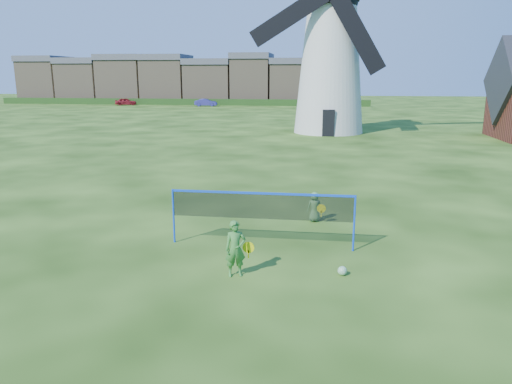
{
  "coord_description": "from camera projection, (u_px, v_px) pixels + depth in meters",
  "views": [
    {
      "loc": [
        2.01,
        -12.36,
        4.61
      ],
      "look_at": [
        0.2,
        0.5,
        1.5
      ],
      "focal_mm": 34.02,
      "sensor_mm": 36.0,
      "label": 1
    }
  ],
  "objects": [
    {
      "name": "player_boy",
      "position": [
        315.0,
        207.0,
        15.69
      ],
      "size": [
        0.63,
        0.45,
        0.98
      ],
      "rotation": [
        0.0,
        0.0,
        3.42
      ],
      "color": "#559347",
      "rests_on": "ground"
    },
    {
      "name": "car_right",
      "position": [
        206.0,
        103.0,
        76.14
      ],
      "size": [
        3.64,
        1.65,
        1.16
      ],
      "primitive_type": "imported",
      "rotation": [
        0.0,
        0.0,
        1.69
      ],
      "color": "navy",
      "rests_on": "ground"
    },
    {
      "name": "car_left",
      "position": [
        126.0,
        102.0,
        78.64
      ],
      "size": [
        3.66,
        2.33,
        1.16
      ],
      "primitive_type": "imported",
      "rotation": [
        0.0,
        0.0,
        1.88
      ],
      "color": "maroon",
      "rests_on": "ground"
    },
    {
      "name": "terraced_houses",
      "position": [
        165.0,
        80.0,
        85.18
      ],
      "size": [
        52.68,
        8.4,
        8.38
      ],
      "color": "#8B775D",
      "rests_on": "ground"
    },
    {
      "name": "badminton_net",
      "position": [
        262.0,
        207.0,
        13.21
      ],
      "size": [
        5.05,
        0.05,
        1.55
      ],
      "color": "blue",
      "rests_on": "ground"
    },
    {
      "name": "hedge",
      "position": [
        178.0,
        102.0,
        79.68
      ],
      "size": [
        62.0,
        0.8,
        1.0
      ],
      "primitive_type": "cube",
      "color": "#193814",
      "rests_on": "ground"
    },
    {
      "name": "windmill",
      "position": [
        330.0,
        59.0,
        39.34
      ],
      "size": [
        12.68,
        5.7,
        17.34
      ],
      "color": "silver",
      "rests_on": "ground"
    },
    {
      "name": "ground",
      "position": [
        246.0,
        249.0,
        13.25
      ],
      "size": [
        220.0,
        220.0,
        0.0
      ],
      "primitive_type": "plane",
      "color": "black",
      "rests_on": "ground"
    },
    {
      "name": "player_girl",
      "position": [
        236.0,
        249.0,
        11.34
      ],
      "size": [
        0.71,
        0.47,
        1.35
      ],
      "rotation": [
        0.0,
        0.0,
        0.35
      ],
      "color": "#397E32",
      "rests_on": "ground"
    },
    {
      "name": "play_ball",
      "position": [
        342.0,
        271.0,
        11.5
      ],
      "size": [
        0.22,
        0.22,
        0.22
      ],
      "primitive_type": "sphere",
      "color": "green",
      "rests_on": "ground"
    }
  ]
}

